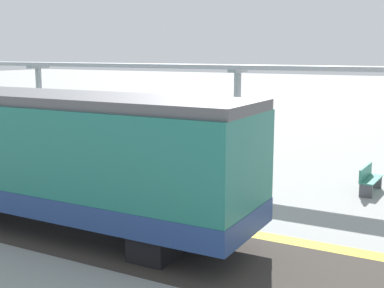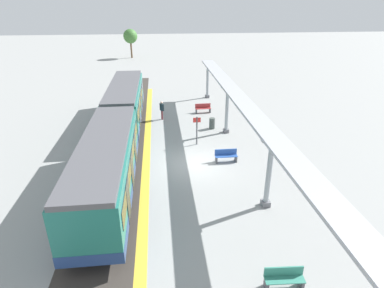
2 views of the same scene
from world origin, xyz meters
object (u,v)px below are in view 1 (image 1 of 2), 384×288
Objects in this scene: trash_bin at (11,138)px; bench_mid_platform at (112,151)px; bench_far_end at (369,179)px; train_near_carriage at (51,157)px; canopy_pillar_third at (40,106)px; platform_info_sign at (30,130)px; canopy_pillar_second at (237,119)px.

bench_mid_platform is at bearing -90.52° from trash_bin.
bench_mid_platform and bench_far_end have the same top height.
train_near_carriage is at bearing 137.30° from bench_far_end.
canopy_pillar_third is 2.57× the size of bench_mid_platform.
bench_mid_platform is 3.48m from platform_info_sign.
train_near_carriage reaches higher than platform_info_sign.
canopy_pillar_third is 4.18× the size of trash_bin.
canopy_pillar_third is at bearing 46.19° from train_near_carriage.
platform_info_sign reaches higher than trash_bin.
canopy_pillar_third is 2.54× the size of bench_far_end.
bench_far_end is (-0.99, -15.33, -1.52)m from canopy_pillar_third.
canopy_pillar_second is 11.34m from trash_bin.
bench_mid_platform is 1.62× the size of trash_bin.
trash_bin is (-1.01, 0.98, -1.50)m from canopy_pillar_third.
platform_info_sign is (5.59, 6.53, -0.50)m from train_near_carriage.
canopy_pillar_second is at bearing -10.99° from train_near_carriage.
train_near_carriage is at bearing -133.81° from canopy_pillar_third.
bench_far_end is at bearing -100.93° from canopy_pillar_second.
canopy_pillar_third is at bearing 37.87° from platform_info_sign.
trash_bin is 3.60m from platform_info_sign.
platform_info_sign is at bearing 97.28° from bench_far_end.
canopy_pillar_third is 15.44m from bench_far_end.
train_near_carriage reaches higher than bench_mid_platform.
platform_info_sign is at bearing 118.70° from bench_mid_platform.
canopy_pillar_second is 8.59m from platform_info_sign.
train_near_carriage is 5.06× the size of platform_info_sign.
trash_bin is at bearing 61.36° from platform_info_sign.
canopy_pillar_third is (8.27, 8.62, 0.13)m from train_near_carriage.
canopy_pillar_second is 10.22m from canopy_pillar_third.
bench_far_end is (-0.99, -5.11, -1.52)m from canopy_pillar_second.
canopy_pillar_third reaches higher than bench_far_end.
trash_bin is at bearing 95.14° from canopy_pillar_second.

